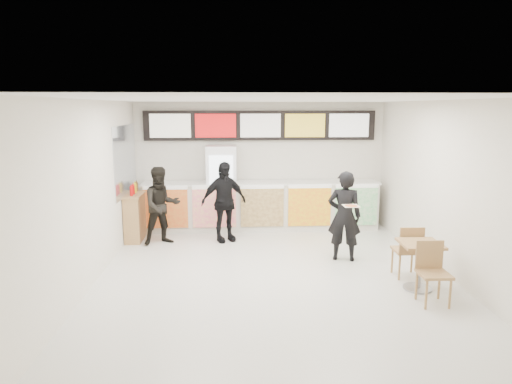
{
  "coord_description": "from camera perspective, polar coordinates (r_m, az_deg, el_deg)",
  "views": [
    {
      "loc": [
        -0.72,
        -7.5,
        2.87
      ],
      "look_at": [
        -0.23,
        1.2,
        1.25
      ],
      "focal_mm": 32.0,
      "sensor_mm": 36.0,
      "label": 1
    }
  ],
  "objects": [
    {
      "name": "drinks_fridge",
      "position": [
        10.78,
        -4.32,
        0.5
      ],
      "size": [
        0.7,
        0.67,
        2.0
      ],
      "color": "white",
      "rests_on": "floor"
    },
    {
      "name": "service_counter",
      "position": [
        10.87,
        0.64,
        -1.69
      ],
      "size": [
        5.56,
        0.77,
        1.14
      ],
      "color": "silver",
      "rests_on": "floor"
    },
    {
      "name": "customer_main",
      "position": [
        8.76,
        10.98,
        -2.96
      ],
      "size": [
        0.71,
        0.55,
        1.72
      ],
      "primitive_type": "imported",
      "rotation": [
        0.0,
        0.0,
        2.89
      ],
      "color": "black",
      "rests_on": "floor"
    },
    {
      "name": "customer_left",
      "position": [
        9.83,
        -11.73,
        -1.7
      ],
      "size": [
        0.99,
        0.89,
        1.66
      ],
      "primitive_type": "imported",
      "rotation": [
        0.0,
        0.0,
        0.41
      ],
      "color": "black",
      "rests_on": "floor"
    },
    {
      "name": "pizza_slice",
      "position": [
        8.27,
        11.8,
        -1.66
      ],
      "size": [
        0.36,
        0.36,
        0.02
      ],
      "color": "beige",
      "rests_on": "customer_main"
    },
    {
      "name": "wall_back",
      "position": [
        11.11,
        0.51,
        3.44
      ],
      "size": [
        6.0,
        0.0,
        6.0
      ],
      "primitive_type": "plane",
      "rotation": [
        1.57,
        0.0,
        0.0
      ],
      "color": "silver",
      "rests_on": "floor"
    },
    {
      "name": "menu_board",
      "position": [
        10.95,
        0.55,
        8.32
      ],
      "size": [
        5.5,
        0.14,
        0.7
      ],
      "color": "black",
      "rests_on": "wall_back"
    },
    {
      "name": "condiment_ledge",
      "position": [
        10.34,
        -14.88,
        -2.95
      ],
      "size": [
        0.37,
        0.92,
        1.23
      ],
      "color": "tan",
      "rests_on": "floor"
    },
    {
      "name": "cafe_table",
      "position": [
        7.75,
        19.76,
        -7.65
      ],
      "size": [
        0.64,
        1.58,
        0.92
      ],
      "rotation": [
        0.0,
        0.0,
        -0.03
      ],
      "color": "tan",
      "rests_on": "floor"
    },
    {
      "name": "floor",
      "position": [
        8.07,
        2.14,
        -10.34
      ],
      "size": [
        7.0,
        7.0,
        0.0
      ],
      "primitive_type": "plane",
      "color": "beige",
      "rests_on": "ground"
    },
    {
      "name": "mirror_panel",
      "position": [
        10.27,
        -16.0,
        3.85
      ],
      "size": [
        0.01,
        2.0,
        1.5
      ],
      "primitive_type": "cube",
      "color": "#B2B7BF",
      "rests_on": "wall_left"
    },
    {
      "name": "ceiling",
      "position": [
        7.54,
        2.29,
        11.49
      ],
      "size": [
        7.0,
        7.0,
        0.0
      ],
      "primitive_type": "plane",
      "rotation": [
        3.14,
        0.0,
        0.0
      ],
      "color": "white",
      "rests_on": "wall_back"
    },
    {
      "name": "customer_mid",
      "position": [
        9.85,
        -4.05,
        -1.23
      ],
      "size": [
        1.1,
        0.8,
        1.74
      ],
      "primitive_type": "imported",
      "rotation": [
        0.0,
        0.0,
        0.42
      ],
      "color": "black",
      "rests_on": "floor"
    },
    {
      "name": "wall_left",
      "position": [
        7.96,
        -19.82,
        -0.03
      ],
      "size": [
        0.0,
        7.0,
        7.0
      ],
      "primitive_type": "plane",
      "rotation": [
        1.57,
        0.0,
        1.57
      ],
      "color": "silver",
      "rests_on": "floor"
    },
    {
      "name": "wall_right",
      "position": [
        8.49,
        22.82,
        0.39
      ],
      "size": [
        0.0,
        7.0,
        7.0
      ],
      "primitive_type": "plane",
      "rotation": [
        1.57,
        0.0,
        -1.57
      ],
      "color": "silver",
      "rests_on": "floor"
    }
  ]
}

